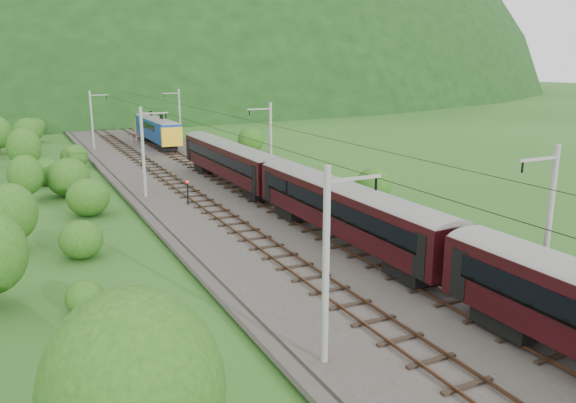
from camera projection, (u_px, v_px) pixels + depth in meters
name	position (u px, v px, depth m)	size (l,w,h in m)	color
ground	(443.00, 335.00, 25.36)	(600.00, 600.00, 0.00)	#214C17
railbed	(330.00, 264.00, 34.01)	(14.00, 220.00, 0.30)	#38332D
track_left	(295.00, 266.00, 32.92)	(2.40, 220.00, 0.27)	brown
track_right	(363.00, 254.00, 34.99)	(2.40, 220.00, 0.27)	brown
catenary_left	(144.00, 150.00, 49.44)	(2.54, 192.28, 8.00)	gray
catenary_right	(270.00, 142.00, 54.73)	(2.54, 192.28, 8.00)	gray
overhead_wires	(332.00, 150.00, 32.34)	(4.83, 198.00, 0.03)	black
mountain_main	(45.00, 90.00, 251.30)	(504.00, 360.00, 244.00)	black
train	(463.00, 248.00, 27.01)	(2.77, 132.16, 4.81)	black
hazard_post_near	(131.00, 140.00, 82.29)	(0.15, 0.15, 1.45)	red
hazard_post_far	(137.00, 139.00, 83.52)	(0.14, 0.14, 1.33)	red
signal	(188.00, 191.00, 47.23)	(0.23, 0.23, 2.09)	black
vegetation_left	(69.00, 235.00, 32.35)	(11.26, 146.90, 6.68)	#1D4B14
vegetation_right	(530.00, 232.00, 35.68)	(5.22, 94.71, 3.19)	#1D4B14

